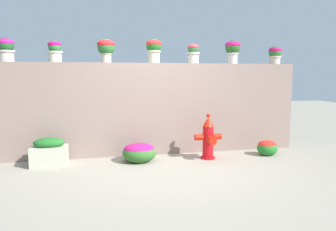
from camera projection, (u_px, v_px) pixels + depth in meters
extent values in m
plane|color=gray|center=(166.00, 171.00, 4.98)|extent=(24.00, 24.00, 0.00)
cube|color=gray|center=(152.00, 109.00, 6.09)|extent=(5.73, 0.38, 1.72)
cylinder|color=#BEB5AB|center=(6.00, 56.00, 5.44)|extent=(0.24, 0.24, 0.20)
cylinder|color=#BEB5AB|center=(6.00, 51.00, 5.43)|extent=(0.28, 0.28, 0.03)
sphere|color=#215325|center=(6.00, 45.00, 5.42)|extent=(0.26, 0.26, 0.26)
ellipsoid|color=#B61D7D|center=(6.00, 42.00, 5.42)|extent=(0.28, 0.28, 0.15)
cylinder|color=beige|center=(55.00, 57.00, 5.58)|extent=(0.22, 0.22, 0.19)
cylinder|color=beige|center=(55.00, 52.00, 5.57)|extent=(0.26, 0.26, 0.03)
sphere|color=#297431|center=(55.00, 47.00, 5.56)|extent=(0.22, 0.22, 0.22)
ellipsoid|color=#CD1065|center=(55.00, 45.00, 5.56)|extent=(0.23, 0.23, 0.12)
cylinder|color=beige|center=(106.00, 58.00, 5.80)|extent=(0.18, 0.18, 0.19)
cylinder|color=beige|center=(106.00, 53.00, 5.79)|extent=(0.21, 0.21, 0.03)
sphere|color=#28602A|center=(106.00, 47.00, 5.78)|extent=(0.31, 0.31, 0.31)
ellipsoid|color=red|center=(106.00, 44.00, 5.77)|extent=(0.32, 0.32, 0.17)
cylinder|color=beige|center=(154.00, 57.00, 6.00)|extent=(0.22, 0.22, 0.23)
cylinder|color=beige|center=(154.00, 51.00, 5.98)|extent=(0.26, 0.26, 0.03)
sphere|color=#195F1B|center=(154.00, 46.00, 5.97)|extent=(0.28, 0.28, 0.28)
ellipsoid|color=red|center=(154.00, 44.00, 5.96)|extent=(0.29, 0.29, 0.15)
cylinder|color=beige|center=(193.00, 58.00, 6.16)|extent=(0.22, 0.22, 0.21)
cylinder|color=beige|center=(193.00, 53.00, 6.15)|extent=(0.25, 0.25, 0.03)
sphere|color=#29612F|center=(193.00, 49.00, 6.14)|extent=(0.21, 0.21, 0.21)
ellipsoid|color=#D6333D|center=(193.00, 47.00, 6.13)|extent=(0.22, 0.22, 0.11)
cylinder|color=beige|center=(232.00, 58.00, 6.31)|extent=(0.20, 0.20, 0.21)
cylinder|color=beige|center=(233.00, 54.00, 6.30)|extent=(0.23, 0.23, 0.03)
sphere|color=#255720|center=(233.00, 48.00, 6.28)|extent=(0.29, 0.29, 0.29)
ellipsoid|color=#CA1664|center=(233.00, 45.00, 6.28)|extent=(0.31, 0.31, 0.16)
cylinder|color=beige|center=(275.00, 60.00, 6.50)|extent=(0.21, 0.21, 0.16)
cylinder|color=beige|center=(275.00, 57.00, 6.49)|extent=(0.24, 0.24, 0.03)
sphere|color=#2D6729|center=(275.00, 53.00, 6.48)|extent=(0.26, 0.26, 0.26)
ellipsoid|color=#C3195E|center=(275.00, 50.00, 6.48)|extent=(0.27, 0.27, 0.14)
cylinder|color=red|center=(208.00, 158.00, 5.75)|extent=(0.26, 0.26, 0.03)
cylinder|color=red|center=(208.00, 142.00, 5.72)|extent=(0.19, 0.19, 0.59)
cone|color=red|center=(208.00, 122.00, 5.67)|extent=(0.20, 0.20, 0.17)
cylinder|color=red|center=(208.00, 116.00, 5.66)|extent=(0.07, 0.07, 0.05)
cylinder|color=red|center=(199.00, 137.00, 5.67)|extent=(0.15, 0.11, 0.11)
cylinder|color=red|center=(217.00, 136.00, 5.74)|extent=(0.15, 0.11, 0.11)
cylinder|color=red|center=(212.00, 141.00, 5.53)|extent=(0.13, 0.17, 0.13)
ellipsoid|color=#247427|center=(267.00, 148.00, 5.98)|extent=(0.39, 0.35, 0.29)
ellipsoid|color=red|center=(267.00, 145.00, 5.97)|extent=(0.35, 0.31, 0.16)
ellipsoid|color=#316628|center=(139.00, 153.00, 5.52)|extent=(0.58, 0.53, 0.34)
ellipsoid|color=#BD1B6C|center=(139.00, 149.00, 5.52)|extent=(0.53, 0.47, 0.19)
cube|color=#B2B19B|center=(49.00, 156.00, 5.28)|extent=(0.58, 0.35, 0.32)
ellipsoid|color=#216324|center=(49.00, 143.00, 5.25)|extent=(0.50, 0.30, 0.18)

